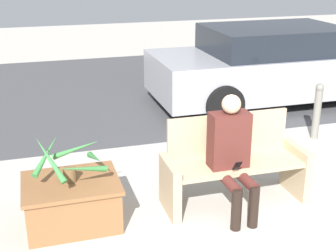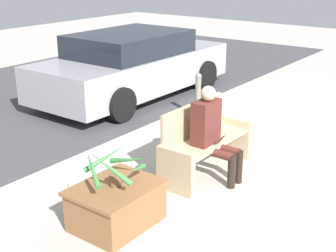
# 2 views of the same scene
# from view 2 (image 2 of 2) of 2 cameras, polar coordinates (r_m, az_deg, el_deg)

# --- Properties ---
(ground_plane) EXTENTS (30.00, 30.00, 0.00)m
(ground_plane) POSITION_cam_2_polar(r_m,az_deg,el_deg) (6.12, 12.63, -7.59)
(ground_plane) COLOR #ADA89E
(bench) EXTENTS (1.56, 0.53, 0.94)m
(bench) POSITION_cam_2_polar(r_m,az_deg,el_deg) (6.33, 4.38, -1.94)
(bench) COLOR tan
(bench) RESTS_ON ground_plane
(person_seated) EXTENTS (0.41, 0.62, 1.25)m
(person_seated) POSITION_cam_2_polar(r_m,az_deg,el_deg) (6.05, 5.35, -0.38)
(person_seated) COLOR #51231E
(person_seated) RESTS_ON ground_plane
(planter_box) EXTENTS (0.94, 0.74, 0.47)m
(planter_box) POSITION_cam_2_polar(r_m,az_deg,el_deg) (5.17, -6.33, -9.39)
(planter_box) COLOR brown
(planter_box) RESTS_ON ground_plane
(potted_plant) EXTENTS (0.72, 0.72, 0.49)m
(potted_plant) POSITION_cam_2_polar(r_m,az_deg,el_deg) (4.99, -6.46, -5.00)
(potted_plant) COLOR brown
(potted_plant) RESTS_ON planter_box
(parked_car) EXTENTS (4.51, 1.98, 1.36)m
(parked_car) POSITION_cam_2_polar(r_m,az_deg,el_deg) (9.81, -4.29, 7.44)
(parked_car) COLOR #99999E
(parked_car) RESTS_ON ground_plane
(bollard_post) EXTENTS (0.12, 0.12, 0.83)m
(bollard_post) POSITION_cam_2_polar(r_m,az_deg,el_deg) (8.54, 3.69, 3.89)
(bollard_post) COLOR slate
(bollard_post) RESTS_ON ground_plane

